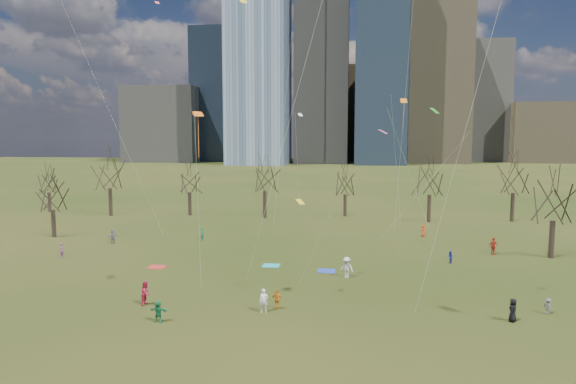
# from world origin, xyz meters

# --- Properties ---
(ground) EXTENTS (500.00, 500.00, 0.00)m
(ground) POSITION_xyz_m (0.00, 0.00, 0.00)
(ground) COLOR black
(ground) RESTS_ON ground
(downtown_skyline) EXTENTS (212.50, 78.00, 118.00)m
(downtown_skyline) POSITION_xyz_m (-2.43, 210.64, 39.01)
(downtown_skyline) COLOR slate
(downtown_skyline) RESTS_ON ground
(bare_tree_row) EXTENTS (113.04, 29.80, 9.50)m
(bare_tree_row) POSITION_xyz_m (-0.09, 37.22, 6.12)
(bare_tree_row) COLOR black
(bare_tree_row) RESTS_ON ground
(blanket_teal) EXTENTS (1.60, 1.50, 0.03)m
(blanket_teal) POSITION_xyz_m (-1.55, 11.46, 0.01)
(blanket_teal) COLOR teal
(blanket_teal) RESTS_ON ground
(blanket_navy) EXTENTS (1.60, 1.50, 0.03)m
(blanket_navy) POSITION_xyz_m (3.76, 10.14, 0.01)
(blanket_navy) COLOR #253BB0
(blanket_navy) RESTS_ON ground
(blanket_crimson) EXTENTS (1.60, 1.50, 0.03)m
(blanket_crimson) POSITION_xyz_m (-12.09, 9.60, 0.01)
(blanket_crimson) COLOR #B62B24
(blanket_crimson) RESTS_ON ground
(person_1) EXTENTS (0.69, 0.55, 1.66)m
(person_1) POSITION_xyz_m (-0.03, -1.45, 0.83)
(person_1) COLOR white
(person_1) RESTS_ON ground
(person_2) EXTENTS (0.82, 0.97, 1.76)m
(person_2) POSITION_xyz_m (-8.81, -0.92, 0.88)
(person_2) COLOR #C61C42
(person_2) RESTS_ON ground
(person_3) EXTENTS (0.74, 0.84, 1.13)m
(person_3) POSITION_xyz_m (19.47, 0.59, 0.56)
(person_3) COLOR slate
(person_3) RESTS_ON ground
(person_4) EXTENTS (0.88, 0.46, 1.43)m
(person_4) POSITION_xyz_m (0.81, -0.71, 0.72)
(person_4) COLOR orange
(person_4) RESTS_ON ground
(person_5) EXTENTS (1.40, 0.59, 1.47)m
(person_5) POSITION_xyz_m (-6.60, -4.19, 0.73)
(person_5) COLOR #19733F
(person_5) RESTS_ON ground
(person_6) EXTENTS (0.80, 0.91, 1.57)m
(person_6) POSITION_xyz_m (16.61, -1.23, 0.78)
(person_6) COLOR black
(person_6) RESTS_ON ground
(person_7) EXTENTS (0.41, 0.57, 1.45)m
(person_7) POSITION_xyz_m (-23.17, 12.17, 0.73)
(person_7) COLOR #8C4684
(person_7) RESTS_ON ground
(person_8) EXTENTS (0.61, 0.70, 1.23)m
(person_8) POSITION_xyz_m (15.45, 14.31, 0.61)
(person_8) COLOR #242F9D
(person_8) RESTS_ON ground
(person_9) EXTENTS (1.35, 1.10, 1.83)m
(person_9) POSITION_xyz_m (5.61, 8.15, 0.91)
(person_9) COLOR silver
(person_9) RESTS_ON ground
(person_10) EXTENTS (1.15, 0.87, 1.82)m
(person_10) POSITION_xyz_m (20.58, 18.73, 0.91)
(person_10) COLOR #B42D19
(person_10) RESTS_ON ground
(person_11) EXTENTS (1.18, 1.50, 1.60)m
(person_11) POSITION_xyz_m (-21.21, 19.51, 0.80)
(person_11) COLOR slate
(person_11) RESTS_ON ground
(person_12) EXTENTS (0.63, 0.79, 1.41)m
(person_12) POSITION_xyz_m (14.73, 27.90, 0.71)
(person_12) COLOR #E24119
(person_12) RESTS_ON ground
(person_13) EXTENTS (0.57, 0.66, 1.53)m
(person_13) POSITION_xyz_m (-11.37, 22.02, 0.77)
(person_13) COLOR #19734B
(person_13) RESTS_ON ground
(kites_airborne) EXTENTS (68.09, 45.48, 34.83)m
(kites_airborne) POSITION_xyz_m (7.77, 10.39, 13.97)
(kites_airborne) COLOR orange
(kites_airborne) RESTS_ON ground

